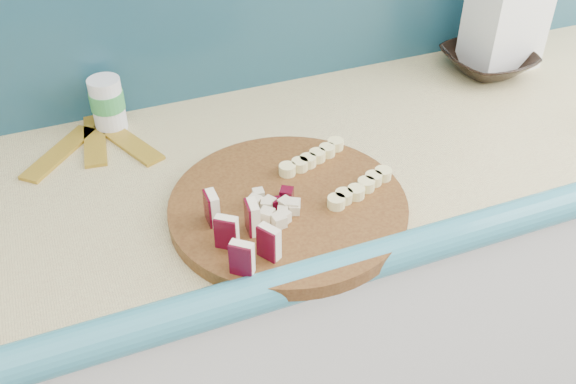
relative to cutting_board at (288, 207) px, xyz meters
The scene contains 9 objects.
kitchen_counter 0.49m from the cutting_board, 72.05° to the left, with size 2.20×0.63×0.91m.
cutting_board is the anchor object (origin of this frame).
apple_wedges 0.13m from the cutting_board, 146.69° to the right, with size 0.08×0.16×0.05m.
apple_chunks 0.03m from the cutting_board, 161.68° to the right, with size 0.06×0.06×0.02m.
banana_slices 0.11m from the cutting_board, 18.84° to the left, with size 0.18×0.18×0.02m.
brown_bowl 0.68m from the cutting_board, 26.32° to the left, with size 0.19×0.19×0.05m, color black.
flour_bag 0.73m from the cutting_board, 26.07° to the left, with size 0.16×0.11×0.27m, color white.
canister 0.44m from the cutting_board, 120.77° to the left, with size 0.07×0.07×0.11m.
banana_peel 0.42m from the cutting_board, 129.59° to the left, with size 0.26×0.22×0.01m.
Camera 1 is at (-0.25, 0.60, 1.59)m, focal length 40.00 mm.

